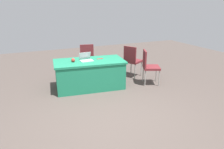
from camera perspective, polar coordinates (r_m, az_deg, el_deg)
name	(u,v)px	position (r m, az deg, el deg)	size (l,w,h in m)	color
ground_plane	(111,121)	(4.18, -0.14, -12.43)	(14.40, 14.40, 0.00)	#4C423D
table_foreground	(90,74)	(5.65, -6.05, 0.12)	(1.91, 1.14, 0.74)	#1E7A56
chair_near_front	(87,56)	(6.84, -6.86, 4.88)	(0.52, 0.52, 0.95)	#9E9993
chair_tucked_left	(149,65)	(5.91, 9.93, 2.55)	(0.58, 0.58, 0.96)	#9E9993
chair_aisle	(132,59)	(6.44, 5.41, 4.11)	(0.60, 0.60, 0.96)	#9E9993
laptop_silver	(86,59)	(5.54, -6.99, 4.14)	(0.33, 0.30, 0.21)	silver
yarn_ball	(73,60)	(5.45, -10.44, 3.84)	(0.10, 0.10, 0.10)	#B2382D
scissors_red	(100,59)	(5.70, -3.30, 4.29)	(0.18, 0.04, 0.01)	red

